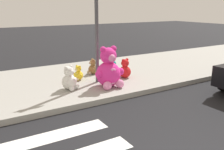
# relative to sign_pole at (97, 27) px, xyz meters

# --- Properties ---
(sidewalk) EXTENTS (28.00, 4.40, 0.15)m
(sidewalk) POSITION_rel_sign_pole_xyz_m (-1.00, 0.80, -1.77)
(sidewalk) COLOR #9E9B93
(sidewalk) RESTS_ON ground_plane
(sign_pole) EXTENTS (0.56, 0.11, 3.20)m
(sign_pole) POSITION_rel_sign_pole_xyz_m (0.00, 0.00, 0.00)
(sign_pole) COLOR #4C4C51
(sign_pole) RESTS_ON sidewalk
(plush_pink_large) EXTENTS (0.92, 0.81, 1.19)m
(plush_pink_large) POSITION_rel_sign_pole_xyz_m (0.07, -0.58, -1.22)
(plush_pink_large) COLOR #F22D93
(plush_pink_large) RESTS_ON sidewalk
(plush_teal) EXTENTS (0.39, 0.39, 0.54)m
(plush_teal) POSITION_rel_sign_pole_xyz_m (0.79, 0.41, -1.48)
(plush_teal) COLOR teal
(plush_teal) RESTS_ON sidewalk
(plush_brown) EXTENTS (0.38, 0.41, 0.54)m
(plush_brown) POSITION_rel_sign_pole_xyz_m (0.31, 0.93, -1.48)
(plush_brown) COLOR olive
(plush_brown) RESTS_ON sidewalk
(plush_yellow) EXTENTS (0.34, 0.36, 0.48)m
(plush_yellow) POSITION_rel_sign_pole_xyz_m (-0.42, 0.52, -1.51)
(plush_yellow) COLOR yellow
(plush_yellow) RESTS_ON sidewalk
(plush_white) EXTENTS (0.48, 0.49, 0.69)m
(plush_white) POSITION_rel_sign_pole_xyz_m (-1.02, -0.23, -1.42)
(plush_white) COLOR white
(plush_white) RESTS_ON sidewalk
(plush_red) EXTENTS (0.49, 0.45, 0.64)m
(plush_red) POSITION_rel_sign_pole_xyz_m (1.00, -0.02, -1.44)
(plush_red) COLOR red
(plush_red) RESTS_ON sidewalk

